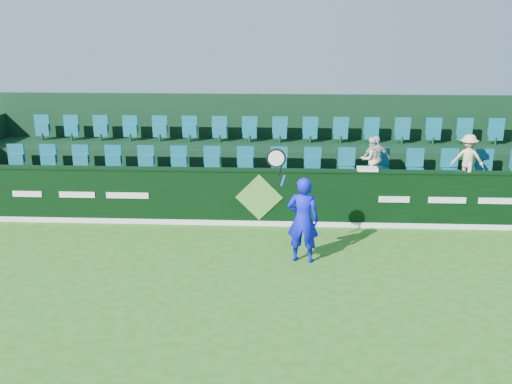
# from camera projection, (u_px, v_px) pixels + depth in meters

# --- Properties ---
(ground) EXTENTS (60.00, 60.00, 0.00)m
(ground) POSITION_uv_depth(u_px,v_px,m) (249.00, 303.00, 9.68)
(ground) COLOR #286317
(ground) RESTS_ON ground
(sponsor_hoarding) EXTENTS (16.00, 0.25, 1.35)m
(sponsor_hoarding) POSITION_uv_depth(u_px,v_px,m) (259.00, 197.00, 13.32)
(sponsor_hoarding) COLOR black
(sponsor_hoarding) RESTS_ON ground
(stand_tier_front) EXTENTS (16.00, 2.00, 0.80)m
(stand_tier_front) POSITION_uv_depth(u_px,v_px,m) (261.00, 195.00, 14.45)
(stand_tier_front) COLOR black
(stand_tier_front) RESTS_ON ground
(stand_tier_back) EXTENTS (16.00, 1.80, 1.30)m
(stand_tier_back) POSITION_uv_depth(u_px,v_px,m) (264.00, 167.00, 16.20)
(stand_tier_back) COLOR black
(stand_tier_back) RESTS_ON ground
(stand_rear) EXTENTS (16.00, 4.10, 2.60)m
(stand_rear) POSITION_uv_depth(u_px,v_px,m) (265.00, 145.00, 16.47)
(stand_rear) COLOR black
(stand_rear) RESTS_ON ground
(seat_row_front) EXTENTS (13.50, 0.50, 0.60)m
(seat_row_front) POSITION_uv_depth(u_px,v_px,m) (262.00, 164.00, 14.64)
(seat_row_front) COLOR #115B6E
(seat_row_front) RESTS_ON stand_tier_front
(seat_row_back) EXTENTS (13.50, 0.50, 0.60)m
(seat_row_back) POSITION_uv_depth(u_px,v_px,m) (265.00, 132.00, 16.22)
(seat_row_back) COLOR #115B6E
(seat_row_back) RESTS_ON stand_tier_back
(tennis_player) EXTENTS (1.12, 0.51, 2.36)m
(tennis_player) POSITION_uv_depth(u_px,v_px,m) (303.00, 219.00, 11.19)
(tennis_player) COLOR #0D11E1
(tennis_player) RESTS_ON ground
(spectator_left) EXTENTS (0.66, 0.59, 1.11)m
(spectator_left) POSITION_uv_depth(u_px,v_px,m) (371.00, 159.00, 14.07)
(spectator_left) COLOR silver
(spectator_left) RESTS_ON stand_tier_front
(spectator_middle) EXTENTS (0.69, 0.32, 1.14)m
(spectator_middle) POSITION_uv_depth(u_px,v_px,m) (376.00, 159.00, 14.06)
(spectator_middle) COLOR beige
(spectator_middle) RESTS_ON stand_tier_front
(spectator_right) EXTENTS (0.85, 0.59, 1.20)m
(spectator_right) POSITION_uv_depth(u_px,v_px,m) (468.00, 159.00, 13.94)
(spectator_right) COLOR beige
(spectator_right) RESTS_ON stand_tier_front
(towel) EXTENTS (0.46, 0.30, 0.07)m
(towel) POSITION_uv_depth(u_px,v_px,m) (367.00, 169.00, 13.00)
(towel) COLOR white
(towel) RESTS_ON sponsor_hoarding
(drinks_bottle) EXTENTS (0.08, 0.08, 0.24)m
(drinks_bottle) POSITION_uv_depth(u_px,v_px,m) (470.00, 167.00, 12.87)
(drinks_bottle) COLOR white
(drinks_bottle) RESTS_ON sponsor_hoarding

